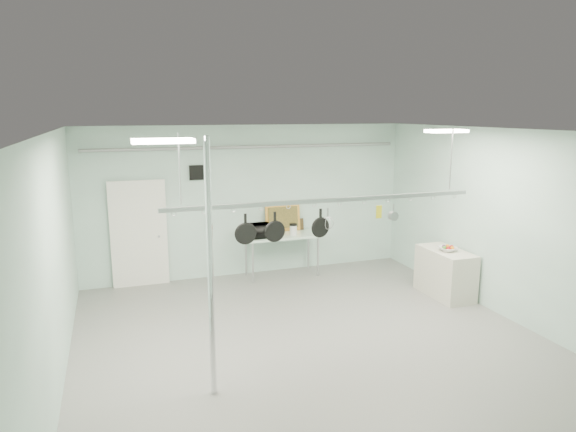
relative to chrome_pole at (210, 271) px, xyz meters
name	(u,v)px	position (x,y,z in m)	size (l,w,h in m)	color
floor	(321,352)	(1.70, 0.60, -1.60)	(8.00, 8.00, 0.00)	gray
ceiling	(324,133)	(1.70, 0.60, 1.59)	(7.00, 8.00, 0.02)	silver
back_wall	(249,201)	(1.70, 4.59, 0.00)	(7.00, 0.02, 3.20)	silver
right_wall	(520,228)	(5.19, 0.60, 0.00)	(0.02, 8.00, 3.20)	silver
door	(139,235)	(-0.60, 4.54, -0.55)	(1.10, 0.10, 2.20)	silver
wall_vent	(197,173)	(0.60, 4.57, 0.65)	(0.30, 0.04, 0.30)	black
conduit_pipe	(250,147)	(1.70, 4.50, 1.15)	(0.07, 0.07, 6.60)	gray
chrome_pole	(210,271)	(0.00, 0.00, 0.00)	(0.08, 0.08, 3.20)	silver
prep_table	(282,238)	(2.30, 4.20, -0.77)	(1.60, 0.70, 0.91)	silver
side_cabinet	(445,273)	(4.85, 2.00, -1.15)	(0.60, 1.20, 0.90)	beige
pot_rack	(327,198)	(1.90, 0.90, 0.63)	(4.80, 0.06, 1.00)	#B7B7BC
light_panel_left	(163,141)	(-0.50, -0.20, 1.56)	(0.65, 0.30, 0.05)	white
light_panel_right	(446,131)	(4.10, 1.20, 1.56)	(0.65, 0.30, 0.05)	white
microwave	(258,231)	(1.75, 4.10, -0.55)	(0.52, 0.35, 0.29)	black
coffee_canister	(293,230)	(2.52, 4.08, -0.59)	(0.15, 0.15, 0.21)	silver
painting_large	(283,218)	(2.42, 4.50, -0.41)	(0.78, 0.05, 0.58)	gold
painting_small	(297,224)	(2.75, 4.50, -0.57)	(0.30, 0.04, 0.25)	#332412
fruit_bowl	(448,249)	(4.83, 1.94, -0.66)	(0.33, 0.33, 0.08)	silver
skillet_left	(245,229)	(0.67, 0.90, 0.27)	(0.31, 0.06, 0.43)	black
skillet_mid	(275,227)	(1.10, 0.90, 0.26)	(0.31, 0.06, 0.45)	black
skillet_right	(320,223)	(1.80, 0.90, 0.28)	(0.30, 0.06, 0.42)	black
whisk	(328,220)	(1.91, 0.90, 0.31)	(0.19, 0.19, 0.34)	#AEADB2
grater	(379,212)	(2.76, 0.90, 0.38)	(0.09, 0.02, 0.22)	yellow
saucepan	(393,212)	(3.00, 0.90, 0.36)	(0.14, 0.08, 0.25)	#B3B4B8
fruit_cluster	(448,247)	(4.83, 1.94, -0.62)	(0.24, 0.24, 0.09)	#A80F17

